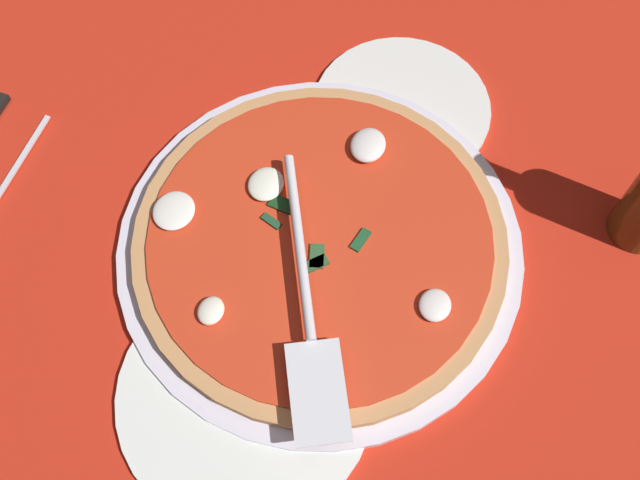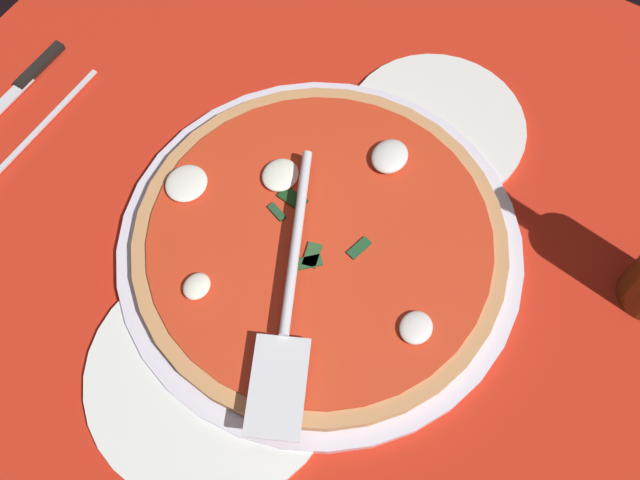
# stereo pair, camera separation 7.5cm
# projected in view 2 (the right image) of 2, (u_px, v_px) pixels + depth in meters

# --- Properties ---
(ground_plane) EXTENTS (1.03, 1.03, 0.01)m
(ground_plane) POSITION_uv_depth(u_px,v_px,m) (320.00, 274.00, 0.76)
(ground_plane) COLOR red
(checker_pattern) EXTENTS (1.03, 1.03, 0.00)m
(checker_pattern) POSITION_uv_depth(u_px,v_px,m) (320.00, 272.00, 0.76)
(checker_pattern) COLOR silver
(checker_pattern) RESTS_ON ground_plane
(pizza_pan) EXTENTS (0.42, 0.42, 0.01)m
(pizza_pan) POSITION_uv_depth(u_px,v_px,m) (320.00, 247.00, 0.76)
(pizza_pan) COLOR silver
(pizza_pan) RESTS_ON ground_plane
(dinner_plate_left) EXTENTS (0.20, 0.20, 0.01)m
(dinner_plate_left) POSITION_uv_depth(u_px,v_px,m) (436.00, 127.00, 0.83)
(dinner_plate_left) COLOR silver
(dinner_plate_left) RESTS_ON ground_plane
(dinner_plate_right) EXTENTS (0.24, 0.24, 0.01)m
(dinner_plate_right) POSITION_uv_depth(u_px,v_px,m) (213.00, 374.00, 0.71)
(dinner_plate_right) COLOR white
(dinner_plate_right) RESTS_ON ground_plane
(pizza) EXTENTS (0.38, 0.38, 0.03)m
(pizza) POSITION_uv_depth(u_px,v_px,m) (319.00, 240.00, 0.75)
(pizza) COLOR tan
(pizza) RESTS_ON pizza_pan
(pizza_server) EXTENTS (0.28, 0.16, 0.01)m
(pizza_server) POSITION_uv_depth(u_px,v_px,m) (289.00, 297.00, 0.70)
(pizza_server) COLOR silver
(pizza_server) RESTS_ON pizza
(place_setting_near) EXTENTS (0.21, 0.13, 0.01)m
(place_setting_near) POSITION_uv_depth(u_px,v_px,m) (28.00, 111.00, 0.85)
(place_setting_near) COLOR silver
(place_setting_near) RESTS_ON ground_plane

